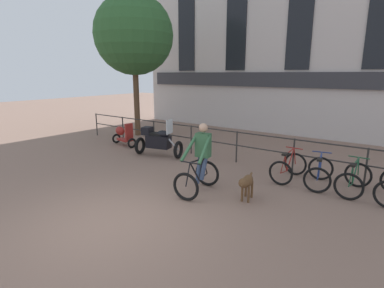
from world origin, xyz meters
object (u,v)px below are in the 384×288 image
(parked_motorcycle, at_px, (158,141))
(parked_bicycle_mid_right, at_px, (354,179))
(parked_scooter, at_px, (123,134))
(parked_bicycle_near_lamp, at_px, (288,167))
(parked_bicycle_mid_left, at_px, (319,173))
(cyclist_with_bike, at_px, (200,162))
(dog, at_px, (246,183))

(parked_motorcycle, distance_m, parked_bicycle_mid_right, 6.19)
(parked_motorcycle, bearing_deg, parked_scooter, 67.22)
(parked_bicycle_near_lamp, height_order, parked_scooter, parked_scooter)
(parked_motorcycle, distance_m, parked_bicycle_near_lamp, 4.58)
(parked_bicycle_mid_right, bearing_deg, parked_bicycle_mid_left, 2.37)
(parked_bicycle_near_lamp, relative_size, parked_bicycle_mid_left, 0.94)
(parked_motorcycle, height_order, parked_bicycle_mid_left, parked_motorcycle)
(parked_bicycle_mid_left, xyz_separation_m, parked_scooter, (-7.67, 0.03, 0.10))
(parked_bicycle_mid_left, distance_m, parked_bicycle_mid_right, 0.81)
(cyclist_with_bike, bearing_deg, parked_bicycle_mid_right, 26.93)
(parked_motorcycle, xyz_separation_m, parked_scooter, (-2.29, 0.36, -0.10))
(parked_motorcycle, height_order, parked_bicycle_mid_right, parked_motorcycle)
(parked_bicycle_near_lamp, relative_size, parked_scooter, 0.85)
(parked_bicycle_near_lamp, height_order, parked_bicycle_mid_left, same)
(parked_bicycle_near_lamp, bearing_deg, parked_bicycle_mid_right, -177.67)
(dog, distance_m, parked_scooter, 6.88)
(dog, height_order, parked_scooter, parked_scooter)
(cyclist_with_bike, distance_m, parked_scooter, 5.78)
(dog, xyz_separation_m, parked_bicycle_near_lamp, (0.28, 1.99, -0.09))
(parked_motorcycle, bearing_deg, cyclist_with_bike, -133.95)
(parked_bicycle_mid_right, bearing_deg, dog, 48.68)
(dog, bearing_deg, parked_bicycle_mid_right, 34.48)
(cyclist_with_bike, relative_size, parked_bicycle_near_lamp, 1.50)
(parked_motorcycle, relative_size, parked_bicycle_mid_right, 1.56)
(parked_bicycle_near_lamp, bearing_deg, dog, 84.24)
(parked_bicycle_mid_right, height_order, parked_scooter, parked_scooter)
(parked_motorcycle, distance_m, parked_scooter, 2.33)
(dog, bearing_deg, cyclist_with_bike, 174.40)
(dog, bearing_deg, parked_bicycle_mid_left, 49.39)
(cyclist_with_bike, distance_m, parked_bicycle_near_lamp, 2.63)
(dog, bearing_deg, parked_bicycle_near_lamp, 70.09)
(dog, relative_size, parked_motorcycle, 0.52)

